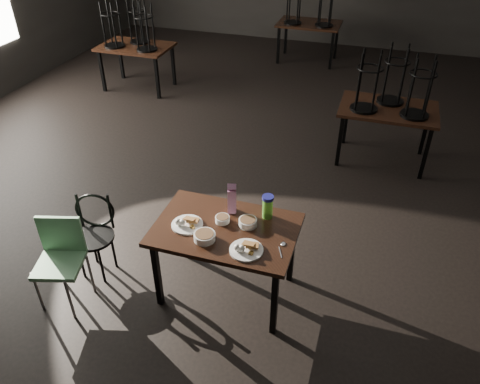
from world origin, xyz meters
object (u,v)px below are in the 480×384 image
(main_table, at_px, (226,235))
(water_bottle, at_px, (268,207))
(bentwood_chair, at_px, (94,229))
(juice_carton, at_px, (232,199))
(school_chair, at_px, (61,255))

(main_table, height_order, water_bottle, water_bottle)
(water_bottle, relative_size, bentwood_chair, 0.27)
(water_bottle, distance_m, bentwood_chair, 1.64)
(juice_carton, xyz_separation_m, water_bottle, (0.31, 0.02, -0.02))
(juice_carton, relative_size, water_bottle, 1.33)
(juice_carton, relative_size, school_chair, 0.35)
(juice_carton, bearing_deg, main_table, -85.24)
(bentwood_chair, height_order, school_chair, school_chair)
(juice_carton, distance_m, water_bottle, 0.32)
(main_table, xyz_separation_m, bentwood_chair, (-1.27, -0.07, -0.19))
(juice_carton, relative_size, bentwood_chair, 0.36)
(juice_carton, height_order, school_chair, juice_carton)
(juice_carton, bearing_deg, bentwood_chair, -166.24)
(juice_carton, xyz_separation_m, school_chair, (-1.32, -0.71, -0.39))
(bentwood_chair, relative_size, school_chair, 0.98)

